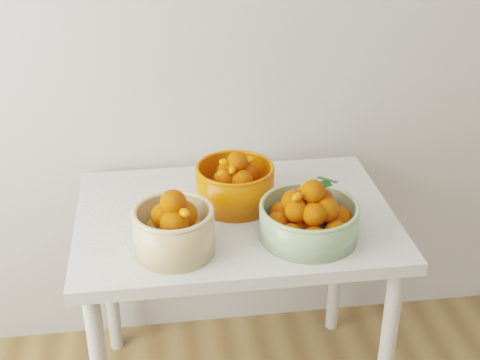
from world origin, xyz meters
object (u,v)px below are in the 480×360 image
Objects in this scene: table at (235,239)px; bowl_green at (309,218)px; bowl_cream at (174,229)px; bowl_orange at (235,184)px.

table is 2.74× the size of bowl_green.
bowl_cream is 0.67× the size of bowl_green.
bowl_green is at bearing -39.29° from table.
bowl_orange reaches higher than table.
bowl_green is 0.30m from bowl_orange.
bowl_cream is 0.33m from bowl_orange.
bowl_cream is at bearing -176.51° from bowl_green.
bowl_green is 1.26× the size of bowl_orange.
bowl_cream is at bearing -129.43° from bowl_orange.
bowl_orange is (0.01, 0.06, 0.17)m from table.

